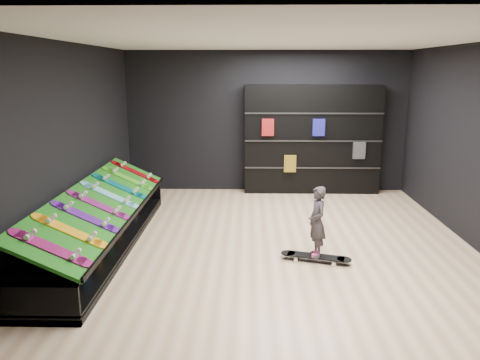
{
  "coord_description": "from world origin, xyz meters",
  "views": [
    {
      "loc": [
        -0.36,
        -6.57,
        2.61
      ],
      "look_at": [
        -0.5,
        0.2,
        1.0
      ],
      "focal_mm": 35.0,
      "sensor_mm": 36.0,
      "label": 1
    }
  ],
  "objects_px": {
    "child": "(316,235)",
    "floor_skateboard": "(316,259)",
    "display_rack": "(103,231)",
    "back_shelving": "(312,140)"
  },
  "relations": [
    {
      "from": "child",
      "to": "floor_skateboard",
      "type": "bearing_deg",
      "value": 0.0
    },
    {
      "from": "display_rack",
      "to": "floor_skateboard",
      "type": "height_order",
      "value": "display_rack"
    },
    {
      "from": "display_rack",
      "to": "back_shelving",
      "type": "xyz_separation_m",
      "value": [
        3.52,
        3.32,
        0.9
      ]
    },
    {
      "from": "child",
      "to": "display_rack",
      "type": "bearing_deg",
      "value": -109.79
    },
    {
      "from": "display_rack",
      "to": "floor_skateboard",
      "type": "distance_m",
      "value": 3.16
    },
    {
      "from": "display_rack",
      "to": "back_shelving",
      "type": "distance_m",
      "value": 4.92
    },
    {
      "from": "back_shelving",
      "to": "floor_skateboard",
      "type": "distance_m",
      "value": 3.98
    },
    {
      "from": "back_shelving",
      "to": "child",
      "type": "relative_size",
      "value": 4.83
    },
    {
      "from": "child",
      "to": "back_shelving",
      "type": "bearing_deg",
      "value": 162.96
    },
    {
      "from": "display_rack",
      "to": "child",
      "type": "distance_m",
      "value": 3.16
    }
  ]
}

